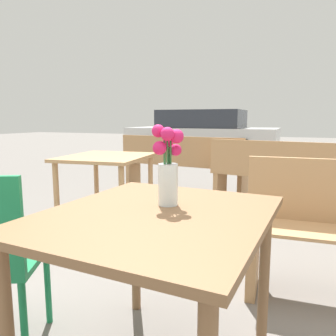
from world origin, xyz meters
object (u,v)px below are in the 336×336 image
object	(u,v)px
bench_middle	(181,162)
bench_far	(288,175)
table_front	(157,236)
table_back	(107,167)
parked_car	(202,134)
flower_vase	(168,171)

from	to	relation	value
bench_middle	bench_far	xyz separation A→B (m)	(1.48, -0.52, -0.00)
table_front	table_back	xyz separation A→B (m)	(-1.25, 1.55, -0.01)
bench_far	parked_car	size ratio (longest dim) A/B	0.42
table_back	parked_car	xyz separation A→B (m)	(-1.11, 6.76, 0.01)
bench_far	parked_car	bearing A→B (deg)	115.99
bench_middle	table_back	distance (m)	1.71
flower_vase	parked_car	distance (m)	8.53
table_front	flower_vase	xyz separation A→B (m)	(-0.00, 0.11, 0.24)
table_front	parked_car	xyz separation A→B (m)	(-2.36, 8.31, 0.01)
flower_vase	table_back	world-z (taller)	flower_vase
bench_middle	flower_vase	bearing A→B (deg)	-70.37
table_front	table_back	bearing A→B (deg)	128.98
flower_vase	table_back	size ratio (longest dim) A/B	0.36
table_back	parked_car	distance (m)	6.85
table_front	flower_vase	world-z (taller)	flower_vase
bench_middle	parked_car	distance (m)	5.22
table_front	bench_far	distance (m)	2.76
bench_far	table_back	xyz separation A→B (m)	(-1.61, -1.18, 0.16)
table_back	table_front	bearing A→B (deg)	-51.02
flower_vase	parked_car	xyz separation A→B (m)	(-2.36, 8.20, -0.24)
flower_vase	table_back	distance (m)	1.92
parked_car	table_back	bearing A→B (deg)	-80.68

